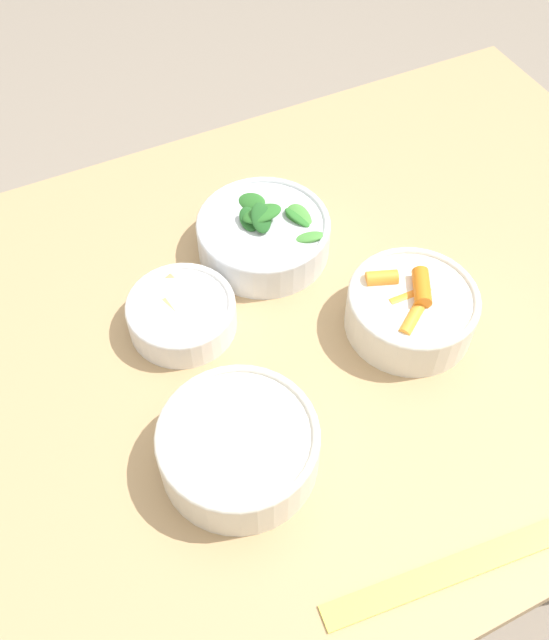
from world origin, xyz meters
name	(u,v)px	position (x,y,z in m)	size (l,w,h in m)	color
ground_plane	(303,528)	(0.00, 0.00, 0.00)	(10.00, 10.00, 0.00)	gray
dining_table	(317,365)	(0.00, 0.00, 0.65)	(1.18, 0.85, 0.76)	tan
bowl_carrots	(412,308)	(-0.10, 0.06, 0.80)	(0.17, 0.17, 0.08)	silver
bowl_greens	(264,234)	(0.02, -0.14, 0.80)	(0.19, 0.19, 0.09)	silver
bowl_beans_hotdog	(239,448)	(0.18, 0.15, 0.80)	(0.18, 0.18, 0.07)	silver
bowl_cookies	(182,313)	(0.17, -0.06, 0.79)	(0.14, 0.14, 0.05)	white
ruler	(468,564)	(0.02, 0.36, 0.77)	(0.33, 0.06, 0.00)	#EADB4C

